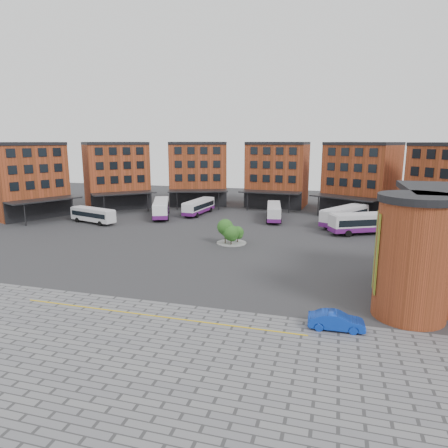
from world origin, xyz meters
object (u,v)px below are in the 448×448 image
(tree_island, at_px, (230,232))
(bus_a, at_px, (93,214))
(blue_car, at_px, (336,321))
(bus_c, at_px, (199,207))
(bus_d, at_px, (274,212))
(bus_b, at_px, (161,208))
(bus_f, at_px, (367,223))
(bus_e, at_px, (345,216))

(tree_island, distance_m, bus_a, 29.23)
(blue_car, bearing_deg, bus_c, 28.06)
(bus_d, distance_m, blue_car, 45.03)
(tree_island, height_order, bus_a, tree_island)
(bus_b, distance_m, bus_f, 38.43)
(bus_e, bearing_deg, bus_d, -156.94)
(bus_a, bearing_deg, tree_island, -88.28)
(bus_a, xyz_separation_m, bus_e, (44.41, 10.09, 0.20))
(bus_b, bearing_deg, bus_c, 15.57)
(bus_e, xyz_separation_m, bus_f, (3.33, -5.68, 0.01))
(blue_car, bearing_deg, bus_d, 11.90)
(bus_b, distance_m, bus_e, 34.86)
(bus_c, distance_m, bus_d, 15.85)
(bus_d, bearing_deg, bus_b, 178.68)
(blue_car, bearing_deg, tree_island, 29.24)
(bus_b, distance_m, blue_car, 52.63)
(bus_b, distance_m, bus_d, 22.15)
(bus_b, relative_size, bus_f, 1.00)
(blue_car, bearing_deg, bus_b, 36.58)
(bus_a, xyz_separation_m, bus_d, (31.51, 11.87, -0.00))
(bus_d, distance_m, bus_e, 13.02)
(bus_f, bearing_deg, bus_a, -112.21)
(tree_island, distance_m, bus_e, 24.21)
(tree_island, xyz_separation_m, bus_a, (-28.15, 7.84, -0.20))
(bus_d, relative_size, bus_f, 0.91)
(bus_a, relative_size, blue_car, 2.25)
(bus_b, xyz_separation_m, bus_e, (34.84, 1.27, 0.01))
(tree_island, relative_size, bus_d, 0.40)
(tree_island, height_order, bus_e, tree_island)
(bus_d, bearing_deg, bus_c, 164.32)
(bus_d, relative_size, blue_car, 2.48)
(bus_a, bearing_deg, blue_car, -108.83)
(bus_b, relative_size, bus_c, 1.11)
(tree_island, relative_size, blue_car, 0.99)
(bus_c, bearing_deg, bus_a, -133.43)
(bus_a, bearing_deg, bus_b, -30.03)
(bus_a, xyz_separation_m, bus_f, (47.74, 4.41, 0.21))
(bus_a, distance_m, bus_f, 47.94)
(bus_b, bearing_deg, blue_car, -72.54)
(tree_island, bearing_deg, blue_car, -57.51)
(tree_island, height_order, bus_f, tree_island)
(bus_f, relative_size, blue_car, 2.71)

